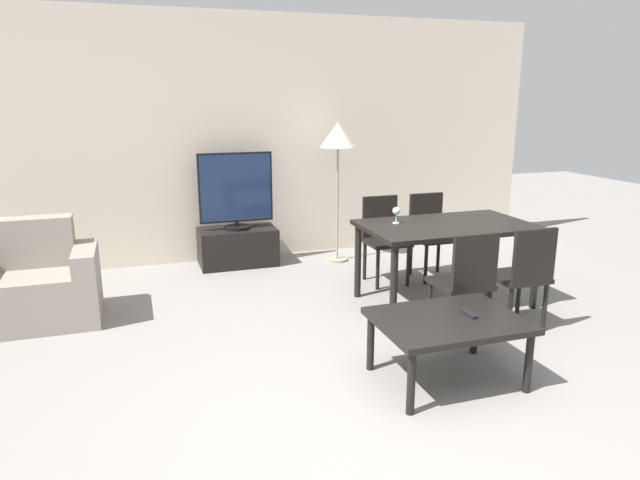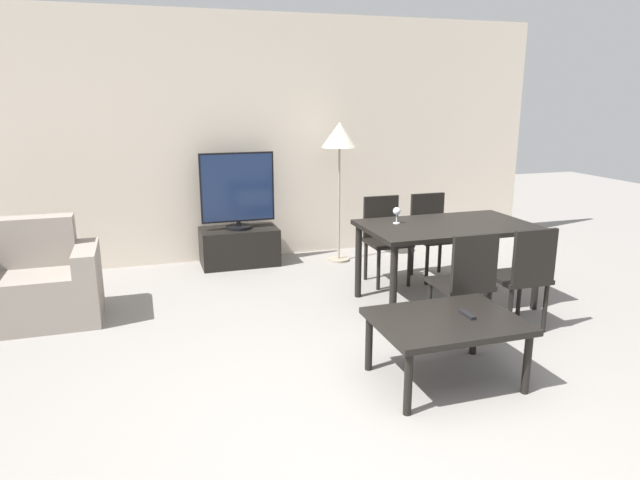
{
  "view_description": "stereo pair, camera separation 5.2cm",
  "coord_description": "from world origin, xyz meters",
  "px_view_note": "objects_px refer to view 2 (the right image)",
  "views": [
    {
      "loc": [
        -1.21,
        -2.46,
        1.83
      ],
      "look_at": [
        0.25,
        1.93,
        0.65
      ],
      "focal_mm": 32.0,
      "sensor_mm": 36.0,
      "label": 1
    },
    {
      "loc": [
        -1.16,
        -2.47,
        1.83
      ],
      "look_at": [
        0.25,
        1.93,
        0.65
      ],
      "focal_mm": 32.0,
      "sensor_mm": 36.0,
      "label": 2
    }
  ],
  "objects_px": {
    "tv_stand": "(239,246)",
    "dining_table": "(447,233)",
    "dining_chair_near": "(465,280)",
    "dining_chair_far": "(431,231)",
    "coffee_table": "(446,325)",
    "wine_glass_left": "(397,212)",
    "remote_primary": "(467,314)",
    "dining_chair_near_right": "(524,273)",
    "armchair": "(35,285)",
    "tv": "(237,191)",
    "floor_lamp": "(340,140)",
    "dining_chair_far_left": "(385,235)"
  },
  "relations": [
    {
      "from": "tv_stand",
      "to": "dining_table",
      "type": "xyz_separation_m",
      "value": [
        1.55,
        -1.76,
        0.45
      ]
    },
    {
      "from": "dining_chair_near",
      "to": "dining_chair_far",
      "type": "relative_size",
      "value": 1.0
    },
    {
      "from": "coffee_table",
      "to": "wine_glass_left",
      "type": "relative_size",
      "value": 6.37
    },
    {
      "from": "coffee_table",
      "to": "remote_primary",
      "type": "xyz_separation_m",
      "value": [
        0.15,
        -0.01,
        0.06
      ]
    },
    {
      "from": "dining_chair_near_right",
      "to": "wine_glass_left",
      "type": "height_order",
      "value": "wine_glass_left"
    },
    {
      "from": "coffee_table",
      "to": "dining_table",
      "type": "height_order",
      "value": "dining_table"
    },
    {
      "from": "armchair",
      "to": "tv_stand",
      "type": "distance_m",
      "value": 2.2
    },
    {
      "from": "tv",
      "to": "coffee_table",
      "type": "distance_m",
      "value": 3.2
    },
    {
      "from": "armchair",
      "to": "floor_lamp",
      "type": "xyz_separation_m",
      "value": [
        2.98,
        0.93,
        1.05
      ]
    },
    {
      "from": "tv_stand",
      "to": "dining_table",
      "type": "distance_m",
      "value": 2.39
    },
    {
      "from": "armchair",
      "to": "floor_lamp",
      "type": "bearing_deg",
      "value": 17.29
    },
    {
      "from": "tv_stand",
      "to": "tv",
      "type": "bearing_deg",
      "value": -90.0
    },
    {
      "from": "dining_chair_far_left",
      "to": "floor_lamp",
      "type": "relative_size",
      "value": 0.55
    },
    {
      "from": "dining_table",
      "to": "dining_chair_near",
      "type": "height_order",
      "value": "dining_chair_near"
    },
    {
      "from": "dining_chair_near_right",
      "to": "dining_chair_far_left",
      "type": "bearing_deg",
      "value": 109.21
    },
    {
      "from": "armchair",
      "to": "dining_chair_far",
      "type": "relative_size",
      "value": 1.18
    },
    {
      "from": "armchair",
      "to": "dining_chair_near_right",
      "type": "bearing_deg",
      "value": -20.62
    },
    {
      "from": "coffee_table",
      "to": "wine_glass_left",
      "type": "height_order",
      "value": "wine_glass_left"
    },
    {
      "from": "coffee_table",
      "to": "dining_table",
      "type": "bearing_deg",
      "value": 60.5
    },
    {
      "from": "dining_chair_far",
      "to": "floor_lamp",
      "type": "height_order",
      "value": "floor_lamp"
    },
    {
      "from": "dining_chair_near",
      "to": "tv",
      "type": "bearing_deg",
      "value": 117.2
    },
    {
      "from": "dining_chair_far_left",
      "to": "remote_primary",
      "type": "bearing_deg",
      "value": -99.11
    },
    {
      "from": "dining_chair_near",
      "to": "remote_primary",
      "type": "distance_m",
      "value": 0.65
    },
    {
      "from": "remote_primary",
      "to": "armchair",
      "type": "bearing_deg",
      "value": 145.55
    },
    {
      "from": "tv",
      "to": "floor_lamp",
      "type": "bearing_deg",
      "value": -9.76
    },
    {
      "from": "floor_lamp",
      "to": "wine_glass_left",
      "type": "distance_m",
      "value": 1.51
    },
    {
      "from": "dining_chair_near_right",
      "to": "dining_chair_far",
      "type": "bearing_deg",
      "value": 90.0
    },
    {
      "from": "dining_chair_near",
      "to": "dining_chair_near_right",
      "type": "distance_m",
      "value": 0.52
    },
    {
      "from": "dining_table",
      "to": "dining_chair_far",
      "type": "height_order",
      "value": "dining_chair_far"
    },
    {
      "from": "dining_chair_far",
      "to": "dining_chair_near_right",
      "type": "xyz_separation_m",
      "value": [
        0.0,
        -1.49,
        0.0
      ]
    },
    {
      "from": "armchair",
      "to": "dining_table",
      "type": "xyz_separation_m",
      "value": [
        3.43,
        -0.64,
        0.34
      ]
    },
    {
      "from": "floor_lamp",
      "to": "dining_chair_near",
      "type": "bearing_deg",
      "value": -85.3
    },
    {
      "from": "tv",
      "to": "dining_chair_near_right",
      "type": "distance_m",
      "value": 3.11
    },
    {
      "from": "dining_table",
      "to": "armchair",
      "type": "bearing_deg",
      "value": 169.37
    },
    {
      "from": "armchair",
      "to": "dining_chair_near_right",
      "type": "relative_size",
      "value": 1.18
    },
    {
      "from": "dining_table",
      "to": "floor_lamp",
      "type": "height_order",
      "value": "floor_lamp"
    },
    {
      "from": "coffee_table",
      "to": "dining_chair_near_right",
      "type": "relative_size",
      "value": 1.09
    },
    {
      "from": "dining_chair_far_left",
      "to": "floor_lamp",
      "type": "bearing_deg",
      "value": 102.96
    },
    {
      "from": "coffee_table",
      "to": "dining_table",
      "type": "xyz_separation_m",
      "value": [
        0.74,
        1.3,
        0.26
      ]
    },
    {
      "from": "dining_chair_far",
      "to": "floor_lamp",
      "type": "bearing_deg",
      "value": 130.61
    },
    {
      "from": "dining_chair_near_right",
      "to": "remote_primary",
      "type": "height_order",
      "value": "dining_chair_near_right"
    },
    {
      "from": "dining_chair_far",
      "to": "remote_primary",
      "type": "relative_size",
      "value": 5.69
    },
    {
      "from": "coffee_table",
      "to": "dining_chair_near",
      "type": "xyz_separation_m",
      "value": [
        0.48,
        0.56,
        0.09
      ]
    },
    {
      "from": "dining_chair_far",
      "to": "wine_glass_left",
      "type": "bearing_deg",
      "value": -139.08
    },
    {
      "from": "tv",
      "to": "dining_chair_far",
      "type": "relative_size",
      "value": 0.97
    },
    {
      "from": "coffee_table",
      "to": "dining_chair_near",
      "type": "distance_m",
      "value": 0.74
    },
    {
      "from": "tv_stand",
      "to": "dining_chair_near_right",
      "type": "height_order",
      "value": "dining_chair_near_right"
    },
    {
      "from": "dining_chair_near",
      "to": "dining_chair_near_right",
      "type": "height_order",
      "value": "same"
    },
    {
      "from": "tv_stand",
      "to": "floor_lamp",
      "type": "height_order",
      "value": "floor_lamp"
    },
    {
      "from": "dining_chair_near",
      "to": "dining_chair_far_left",
      "type": "relative_size",
      "value": 1.0
    }
  ]
}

